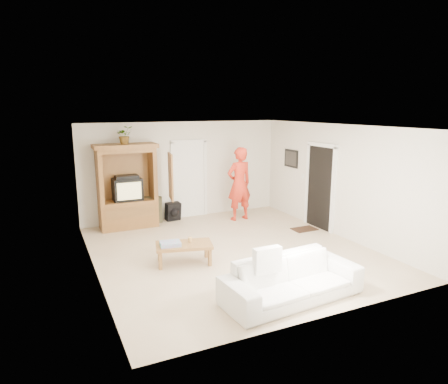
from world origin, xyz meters
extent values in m
plane|color=tan|center=(0.00, 0.00, 0.00)|extent=(6.00, 6.00, 0.00)
plane|color=white|center=(0.00, 0.00, 2.60)|extent=(6.00, 6.00, 0.00)
plane|color=silver|center=(0.00, 3.00, 1.30)|extent=(5.50, 0.00, 5.50)
plane|color=silver|center=(0.00, -3.00, 1.30)|extent=(5.50, 0.00, 5.50)
plane|color=silver|center=(-2.75, 0.00, 1.30)|extent=(0.00, 6.00, 6.00)
plane|color=silver|center=(2.75, 0.00, 1.30)|extent=(0.00, 6.00, 6.00)
cube|color=brown|center=(-1.60, 2.65, 0.35)|extent=(1.40, 0.60, 0.70)
cube|color=brown|center=(-2.25, 2.65, 1.30)|extent=(0.10, 0.60, 1.20)
cube|color=brown|center=(-0.95, 2.65, 1.30)|extent=(0.10, 0.60, 1.20)
cube|color=brown|center=(-1.60, 2.92, 1.30)|extent=(1.40, 0.06, 1.20)
cube|color=brown|center=(-1.60, 2.65, 1.95)|extent=(1.40, 0.60, 0.10)
cube|color=brown|center=(-1.60, 2.65, 2.05)|extent=(1.52, 0.68, 0.10)
cube|color=brown|center=(-0.62, 2.18, 1.30)|extent=(0.16, 0.67, 1.15)
cube|color=black|center=(-1.60, 2.68, 0.97)|extent=(0.70, 0.52, 0.55)
cube|color=tan|center=(-1.60, 2.41, 0.98)|extent=(0.58, 0.02, 0.42)
cube|color=black|center=(-1.60, 2.65, 1.29)|extent=(0.55, 0.35, 0.08)
cube|color=olive|center=(-1.60, 2.37, 0.45)|extent=(1.19, 0.03, 0.25)
cube|color=white|center=(0.15, 2.97, 1.02)|extent=(0.85, 0.05, 2.04)
cube|color=black|center=(2.73, 0.60, 1.02)|extent=(0.05, 0.90, 2.04)
cube|color=black|center=(2.73, 1.90, 1.60)|extent=(0.03, 0.60, 0.48)
cube|color=#382316|center=(2.30, 0.60, 0.01)|extent=(0.60, 0.40, 0.02)
imported|color=#4C7238|center=(-1.60, 2.63, 2.32)|extent=(0.40, 0.35, 0.43)
imported|color=red|center=(1.24, 2.10, 0.98)|extent=(0.75, 0.53, 1.96)
imported|color=silver|center=(-0.09, -2.32, 0.33)|extent=(2.33, 1.07, 0.66)
cube|color=olive|center=(-1.13, -0.22, 0.37)|extent=(1.18, 0.82, 0.06)
cube|color=olive|center=(-1.64, -0.32, 0.17)|extent=(0.07, 0.07, 0.34)
cube|color=olive|center=(-1.53, 0.11, 0.17)|extent=(0.07, 0.07, 0.34)
cube|color=olive|center=(-0.73, -0.54, 0.17)|extent=(0.07, 0.07, 0.34)
cube|color=olive|center=(-0.63, -0.11, 0.17)|extent=(0.07, 0.07, 0.34)
cube|color=#C8428F|center=(-1.40, -0.22, 0.44)|extent=(0.42, 0.33, 0.08)
cylinder|color=tan|center=(-0.99, -0.17, 0.45)|extent=(0.08, 0.08, 0.10)
camera|label=1|loc=(-3.51, -7.16, 2.97)|focal=32.00mm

